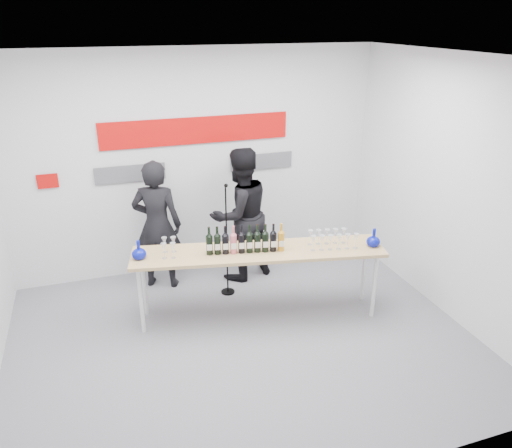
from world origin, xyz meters
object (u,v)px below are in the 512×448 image
(tasting_table, at_px, (259,255))
(presenter_right, at_px, (240,215))
(mic_stand, at_px, (227,261))
(presenter_left, at_px, (157,225))

(tasting_table, distance_m, presenter_right, 1.03)
(tasting_table, relative_size, mic_stand, 1.96)
(tasting_table, xyz_separation_m, presenter_right, (0.09, 1.02, 0.10))
(presenter_left, distance_m, mic_stand, 1.01)
(presenter_left, xyz_separation_m, mic_stand, (0.78, -0.50, -0.40))
(presenter_left, xyz_separation_m, presenter_right, (1.08, -0.10, 0.05))
(presenter_right, bearing_deg, mic_stand, 36.28)
(tasting_table, height_order, presenter_right, presenter_right)
(presenter_left, bearing_deg, mic_stand, 168.90)
(presenter_right, height_order, mic_stand, presenter_right)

